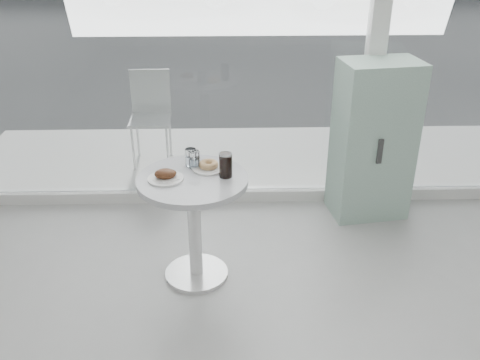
{
  "coord_description": "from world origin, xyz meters",
  "views": [
    {
      "loc": [
        -0.28,
        -1.16,
        2.31
      ],
      "look_at": [
        -0.2,
        1.7,
        0.85
      ],
      "focal_mm": 40.0,
      "sensor_mm": 36.0,
      "label": 1
    }
  ],
  "objects_px": {
    "mint_cabinet": "(373,141)",
    "plate_fritter": "(166,176)",
    "plate_donut": "(209,166)",
    "patio_chair": "(151,111)",
    "water_tumbler_b": "(194,161)",
    "main_table": "(194,207)",
    "water_tumbler_a": "(191,158)",
    "cola_glass": "(226,165)"
  },
  "relations": [
    {
      "from": "mint_cabinet",
      "to": "plate_fritter",
      "type": "distance_m",
      "value": 1.8
    },
    {
      "from": "plate_donut",
      "to": "patio_chair",
      "type": "bearing_deg",
      "value": 109.25
    },
    {
      "from": "mint_cabinet",
      "to": "water_tumbler_b",
      "type": "xyz_separation_m",
      "value": [
        -1.39,
        -0.72,
        0.18
      ]
    },
    {
      "from": "main_table",
      "to": "plate_fritter",
      "type": "xyz_separation_m",
      "value": [
        -0.16,
        -0.02,
        0.25
      ]
    },
    {
      "from": "patio_chair",
      "to": "plate_donut",
      "type": "distance_m",
      "value": 1.87
    },
    {
      "from": "main_table",
      "to": "patio_chair",
      "type": "distance_m",
      "value": 1.94
    },
    {
      "from": "mint_cabinet",
      "to": "water_tumbler_a",
      "type": "distance_m",
      "value": 1.58
    },
    {
      "from": "main_table",
      "to": "plate_donut",
      "type": "height_order",
      "value": "plate_donut"
    },
    {
      "from": "plate_fritter",
      "to": "patio_chair",
      "type": "bearing_deg",
      "value": 100.3
    },
    {
      "from": "water_tumbler_b",
      "to": "patio_chair",
      "type": "bearing_deg",
      "value": 106.66
    },
    {
      "from": "cola_glass",
      "to": "plate_donut",
      "type": "bearing_deg",
      "value": 134.47
    },
    {
      "from": "cola_glass",
      "to": "plate_fritter",
      "type": "bearing_deg",
      "value": -175.35
    },
    {
      "from": "main_table",
      "to": "cola_glass",
      "type": "bearing_deg",
      "value": 2.82
    },
    {
      "from": "patio_chair",
      "to": "cola_glass",
      "type": "height_order",
      "value": "patio_chair"
    },
    {
      "from": "patio_chair",
      "to": "water_tumbler_b",
      "type": "height_order",
      "value": "patio_chair"
    },
    {
      "from": "patio_chair",
      "to": "plate_donut",
      "type": "xyz_separation_m",
      "value": [
        0.61,
        -1.75,
        0.24
      ]
    },
    {
      "from": "plate_fritter",
      "to": "plate_donut",
      "type": "relative_size",
      "value": 1.03
    },
    {
      "from": "water_tumbler_a",
      "to": "mint_cabinet",
      "type": "bearing_deg",
      "value": 25.81
    },
    {
      "from": "plate_donut",
      "to": "cola_glass",
      "type": "xyz_separation_m",
      "value": [
        0.11,
        -0.11,
        0.06
      ]
    },
    {
      "from": "mint_cabinet",
      "to": "plate_donut",
      "type": "bearing_deg",
      "value": -159.04
    },
    {
      "from": "water_tumbler_b",
      "to": "cola_glass",
      "type": "distance_m",
      "value": 0.25
    },
    {
      "from": "main_table",
      "to": "mint_cabinet",
      "type": "distance_m",
      "value": 1.64
    },
    {
      "from": "patio_chair",
      "to": "water_tumbler_b",
      "type": "relative_size",
      "value": 7.53
    },
    {
      "from": "mint_cabinet",
      "to": "plate_donut",
      "type": "xyz_separation_m",
      "value": [
        -1.3,
        -0.74,
        0.14
      ]
    },
    {
      "from": "plate_donut",
      "to": "main_table",
      "type": "bearing_deg",
      "value": -129.1
    },
    {
      "from": "plate_donut",
      "to": "water_tumbler_b",
      "type": "xyz_separation_m",
      "value": [
        -0.09,
        0.02,
        0.03
      ]
    },
    {
      "from": "main_table",
      "to": "water_tumbler_a",
      "type": "distance_m",
      "value": 0.33
    },
    {
      "from": "main_table",
      "to": "patio_chair",
      "type": "bearing_deg",
      "value": 105.2
    },
    {
      "from": "mint_cabinet",
      "to": "main_table",
      "type": "bearing_deg",
      "value": -157.0
    },
    {
      "from": "mint_cabinet",
      "to": "plate_fritter",
      "type": "relative_size",
      "value": 5.67
    },
    {
      "from": "main_table",
      "to": "water_tumbler_b",
      "type": "distance_m",
      "value": 0.31
    },
    {
      "from": "mint_cabinet",
      "to": "patio_chair",
      "type": "relative_size",
      "value": 1.45
    },
    {
      "from": "plate_donut",
      "to": "water_tumbler_a",
      "type": "xyz_separation_m",
      "value": [
        -0.12,
        0.05,
        0.03
      ]
    },
    {
      "from": "patio_chair",
      "to": "water_tumbler_a",
      "type": "relative_size",
      "value": 7.37
    },
    {
      "from": "main_table",
      "to": "water_tumbler_b",
      "type": "relative_size",
      "value": 6.52
    },
    {
      "from": "mint_cabinet",
      "to": "plate_fritter",
      "type": "bearing_deg",
      "value": -159.21
    },
    {
      "from": "main_table",
      "to": "water_tumbler_a",
      "type": "height_order",
      "value": "water_tumbler_a"
    },
    {
      "from": "main_table",
      "to": "patio_chair",
      "type": "height_order",
      "value": "patio_chair"
    },
    {
      "from": "plate_fritter",
      "to": "plate_donut",
      "type": "bearing_deg",
      "value": 28.63
    },
    {
      "from": "patio_chair",
      "to": "cola_glass",
      "type": "distance_m",
      "value": 2.02
    },
    {
      "from": "cola_glass",
      "to": "patio_chair",
      "type": "bearing_deg",
      "value": 111.21
    },
    {
      "from": "patio_chair",
      "to": "water_tumbler_b",
      "type": "bearing_deg",
      "value": -74.05
    }
  ]
}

